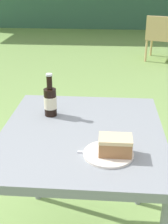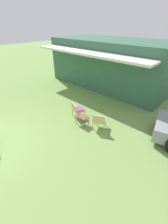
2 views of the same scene
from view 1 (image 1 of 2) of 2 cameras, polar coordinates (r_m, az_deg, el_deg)
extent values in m
cylinder|color=tan|center=(5.85, 12.21, 11.80)|extent=(0.04, 0.04, 0.36)
cylinder|color=tan|center=(5.43, 11.28, 10.91)|extent=(0.04, 0.04, 0.36)
cube|color=tan|center=(5.56, 14.56, 13.13)|extent=(0.69, 0.65, 0.06)
cube|color=tan|center=(5.30, 14.39, 14.78)|extent=(0.55, 0.22, 0.33)
cube|color=#995193|center=(5.55, 14.62, 13.69)|extent=(0.61, 0.56, 0.05)
cube|color=gray|center=(1.45, -0.31, -4.14)|extent=(0.75, 0.85, 0.04)
cylinder|color=gray|center=(2.02, -8.97, -7.61)|extent=(0.04, 0.04, 0.69)
cylinder|color=gray|center=(1.98, 10.49, -8.39)|extent=(0.04, 0.04, 0.69)
cylinder|color=silver|center=(1.27, 4.50, -7.63)|extent=(0.20, 0.20, 0.01)
cube|color=#9E6B42|center=(1.25, 5.73, -6.35)|extent=(0.13, 0.09, 0.06)
cube|color=#DBBC89|center=(1.23, 5.80, -4.89)|extent=(0.13, 0.09, 0.01)
cylinder|color=black|center=(1.58, -6.17, 1.77)|extent=(0.06, 0.06, 0.14)
cylinder|color=black|center=(1.54, -6.35, 5.39)|extent=(0.03, 0.03, 0.07)
cylinder|color=silver|center=(1.53, -6.42, 6.80)|extent=(0.03, 0.03, 0.01)
cylinder|color=beige|center=(1.58, -6.17, 1.77)|extent=(0.06, 0.06, 0.06)
cube|color=silver|center=(1.27, 2.52, -7.56)|extent=(0.17, 0.02, 0.01)
camera|label=2|loc=(6.33, 98.40, 25.31)|focal=24.00mm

